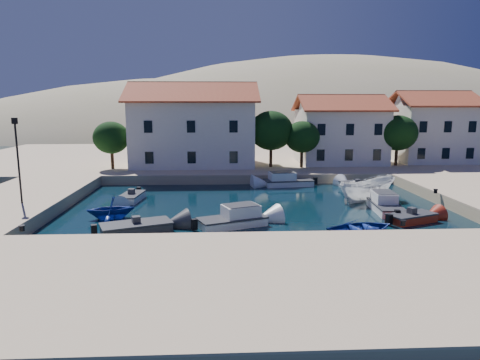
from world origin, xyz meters
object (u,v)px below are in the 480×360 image
building_left (193,123)px  rowboat_south (362,234)px  cabin_cruiser_east (386,206)px  boat_east (367,201)px  lamppost (17,152)px  cabin_cruiser_south (232,219)px  building_mid (340,128)px  building_right (431,126)px

building_left → rowboat_south: building_left is taller
cabin_cruiser_east → boat_east: (-0.26, 3.52, -0.48)m
lamppost → rowboat_south: size_ratio=1.38×
cabin_cruiser_south → boat_east: size_ratio=0.86×
lamppost → cabin_cruiser_east: size_ratio=1.31×
building_mid → cabin_cruiser_east: (-2.15, -20.93, -4.75)m
building_right → boat_east: bearing=-128.1°
building_left → lamppost: size_ratio=2.36×
cabin_cruiser_east → lamppost: bearing=95.3°
cabin_cruiser_south → building_mid: bearing=38.3°
building_left → cabin_cruiser_south: building_left is taller
building_mid → building_right: size_ratio=1.11×
building_mid → rowboat_south: building_mid is taller
building_right → rowboat_south: bearing=-123.0°
building_mid → rowboat_south: size_ratio=2.32×
cabin_cruiser_east → rowboat_south: bearing=151.3°
building_mid → rowboat_south: 27.61m
building_right → rowboat_south: building_right is taller
building_mid → cabin_cruiser_east: 21.57m
building_mid → rowboat_south: bearing=-102.5°
building_right → lamppost: 46.98m
building_mid → lamppost: building_mid is taller
cabin_cruiser_south → rowboat_south: bearing=-36.0°
building_left → building_mid: bearing=3.2°
building_mid → boat_east: (-2.41, -17.41, -5.22)m
building_mid → cabin_cruiser_south: bearing=-120.1°
boat_east → cabin_cruiser_south: bearing=95.2°
building_mid → cabin_cruiser_south: size_ratio=2.10×
cabin_cruiser_south → boat_east: (11.69, 6.96, -0.48)m
lamppost → cabin_cruiser_south: lamppost is taller
building_mid → building_right: (12.00, 1.00, 0.25)m
cabin_cruiser_south → cabin_cruiser_east: 12.44m
lamppost → boat_east: (27.09, 3.59, -4.75)m
building_right → cabin_cruiser_east: building_right is taller
lamppost → building_left: bearing=60.1°
cabin_cruiser_south → rowboat_south: size_ratio=1.11×
building_mid → rowboat_south: (-5.87, -26.47, -5.22)m
rowboat_south → boat_east: (3.46, 9.07, 0.00)m
rowboat_south → boat_east: size_ratio=0.78×
rowboat_south → cabin_cruiser_south: bearing=56.7°
building_mid → boat_east: size_ratio=1.80×
building_left → building_right: size_ratio=1.56×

